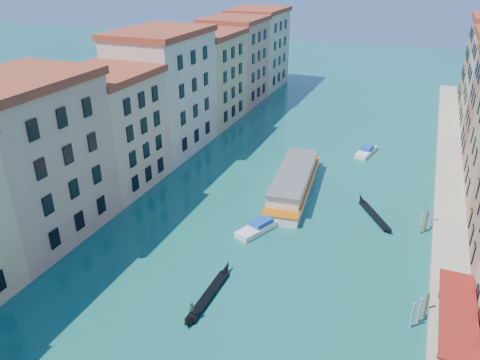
# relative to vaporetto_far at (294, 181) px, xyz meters

# --- Properties ---
(left_bank_palazzos) EXTENTS (12.80, 128.40, 21.00)m
(left_bank_palazzos) POSITION_rel_vaporetto_far_xyz_m (-26.25, 1.91, 8.25)
(left_bank_palazzos) COLOR #C4AF87
(left_bank_palazzos) RESTS_ON ground
(quay) EXTENTS (4.00, 140.00, 1.00)m
(quay) POSITION_rel_vaporetto_far_xyz_m (21.75, 2.23, -0.96)
(quay) COLOR #AAA389
(quay) RESTS_ON ground
(vaporetto_far) EXTENTS (7.11, 22.17, 3.24)m
(vaporetto_far) POSITION_rel_vaporetto_far_xyz_m (0.00, 0.00, 0.00)
(vaporetto_far) COLOR silver
(vaporetto_far) RESTS_ON ground
(gondola_fore) EXTENTS (1.11, 11.02, 2.20)m
(gondola_fore) POSITION_rel_vaporetto_far_xyz_m (-1.38, -26.93, -1.09)
(gondola_fore) COLOR black
(gondola_fore) RESTS_ON ground
(gondola_far) EXTENTS (6.28, 9.24, 1.48)m
(gondola_far) POSITION_rel_vaporetto_far_xyz_m (12.29, -3.46, -1.16)
(gondola_far) COLOR black
(gondola_far) RESTS_ON ground
(motorboat_mid) EXTENTS (4.56, 6.95, 1.38)m
(motorboat_mid) POSITION_rel_vaporetto_far_xyz_m (-0.93, -12.62, -0.92)
(motorboat_mid) COLOR white
(motorboat_mid) RESTS_ON ground
(motorboat_far) EXTENTS (3.23, 6.57, 1.30)m
(motorboat_far) POSITION_rel_vaporetto_far_xyz_m (8.15, 18.83, -0.95)
(motorboat_far) COLOR white
(motorboat_far) RESTS_ON ground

